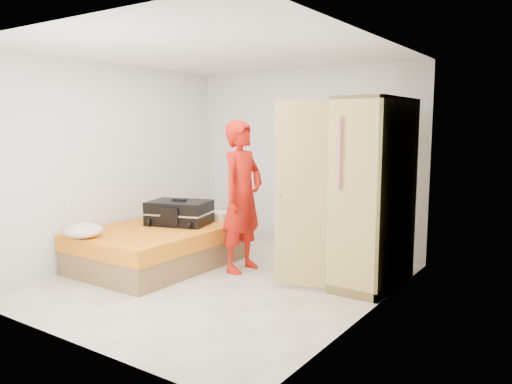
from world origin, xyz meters
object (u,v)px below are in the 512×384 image
Objects in this scene: bed at (159,246)px; wardrobe at (369,198)px; suitcase at (179,213)px; round_cushion at (84,231)px; person at (242,196)px.

wardrobe is (2.50, 0.78, 0.75)m from bed.
suitcase reaches higher than bed.
bed is 1.01m from round_cushion.
bed is 1.08× the size of person.
person is 0.99m from suitcase.
person is (1.00, 0.45, 0.68)m from bed.
round_cushion is (-1.31, -1.35, -0.35)m from person.
wardrobe reaches higher than round_cushion.
round_cushion is (-2.81, -1.68, -0.42)m from wardrobe.
wardrobe is 3.30m from round_cushion.
suitcase is (-0.94, -0.13, -0.28)m from person.
person is 4.26× the size of round_cushion.
suitcase is 1.28m from round_cushion.
bed is at bearing 71.26° from round_cushion.
bed is 4.62× the size of round_cushion.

